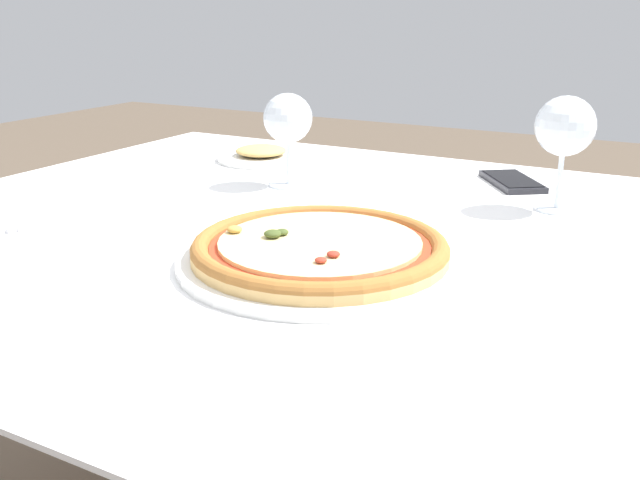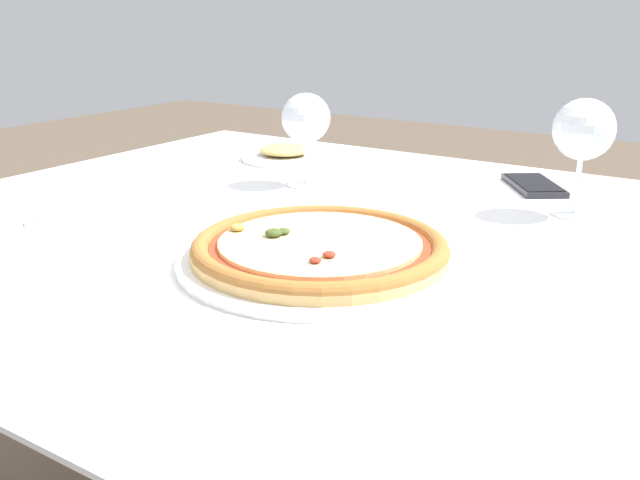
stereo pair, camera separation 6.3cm
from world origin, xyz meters
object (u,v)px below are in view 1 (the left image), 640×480
cell_phone (512,181)px  pizza_plate (320,250)px  wine_glass_far_left (565,128)px  side_plate (261,155)px  wine_glass_far_right (288,121)px  dining_table (307,278)px

cell_phone → pizza_plate: bearing=-101.4°
wine_glass_far_left → side_plate: wine_glass_far_left is taller
pizza_plate → cell_phone: bearing=78.6°
wine_glass_far_left → wine_glass_far_right: (-0.44, -0.06, -0.01)m
pizza_plate → side_plate: (-0.39, 0.47, -0.01)m
wine_glass_far_left → wine_glass_far_right: size_ratio=1.09×
pizza_plate → wine_glass_far_left: bearing=61.8°
dining_table → wine_glass_far_right: (-0.14, 0.19, 0.19)m
pizza_plate → wine_glass_far_left: (0.20, 0.38, 0.11)m
wine_glass_far_right → dining_table: bearing=-53.1°
pizza_plate → cell_phone: size_ratio=2.18×
wine_glass_far_left → cell_phone: 0.20m
pizza_plate → side_plate: pizza_plate is taller
wine_glass_far_right → pizza_plate: bearing=-53.5°
wine_glass_far_left → pizza_plate: bearing=-118.2°
pizza_plate → wine_glass_far_left: size_ratio=2.00×
dining_table → pizza_plate: size_ratio=3.65×
side_plate → wine_glass_far_left: bearing=-8.5°
wine_glass_far_left → cell_phone: (-0.10, 0.13, -0.12)m
wine_glass_far_left → side_plate: (-0.59, 0.09, -0.11)m
pizza_plate → wine_glass_far_right: 0.40m
wine_glass_far_left → side_plate: size_ratio=0.99×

